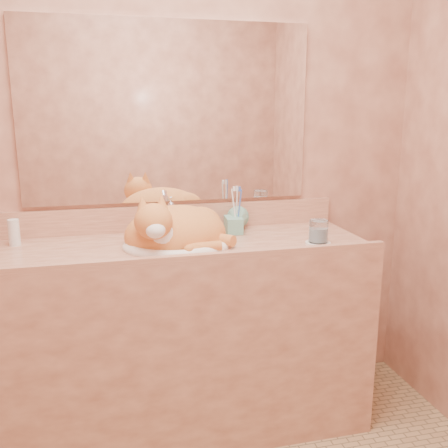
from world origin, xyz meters
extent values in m
cube|color=#8F5341|center=(0.00, 1.00, 1.25)|extent=(2.40, 0.02, 2.50)
cube|color=white|center=(0.00, 0.99, 1.39)|extent=(1.30, 0.02, 0.80)
imported|color=#69A995|center=(0.27, 0.81, 0.93)|extent=(0.08, 0.08, 0.17)
imported|color=#69A995|center=(0.29, 0.87, 0.90)|extent=(0.14, 0.14, 0.10)
cylinder|color=white|center=(0.57, 0.58, 0.85)|extent=(0.11, 0.11, 0.01)
cylinder|color=silver|center=(0.57, 0.58, 0.91)|extent=(0.08, 0.08, 0.09)
cylinder|color=silver|center=(-0.67, 0.87, 0.91)|extent=(0.05, 0.05, 0.11)
camera|label=1|loc=(-0.30, -1.30, 1.42)|focal=40.00mm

